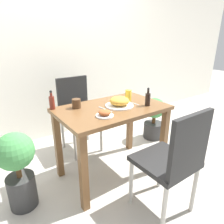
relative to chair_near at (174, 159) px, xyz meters
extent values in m
plane|color=#B7B2A8|center=(-0.06, 0.70, -0.52)|extent=(16.00, 16.00, 0.00)
cube|color=white|center=(-0.06, 1.95, 0.78)|extent=(8.00, 0.05, 2.60)
cube|color=brown|center=(-0.06, 0.70, 0.20)|extent=(1.04, 0.65, 0.04)
cube|color=brown|center=(-0.53, 0.43, -0.17)|extent=(0.06, 0.06, 0.71)
cube|color=brown|center=(0.41, 0.43, -0.17)|extent=(0.06, 0.06, 0.71)
cube|color=brown|center=(-0.53, 0.98, -0.17)|extent=(0.06, 0.06, 0.71)
cube|color=brown|center=(0.41, 0.98, -0.17)|extent=(0.06, 0.06, 0.71)
cube|color=black|center=(0.00, 0.08, -0.07)|extent=(0.42, 0.42, 0.04)
cube|color=black|center=(0.00, -0.11, 0.17)|extent=(0.40, 0.04, 0.44)
cylinder|color=#B7B2A8|center=(0.18, 0.26, -0.30)|extent=(0.03, 0.03, 0.43)
cylinder|color=#B7B2A8|center=(-0.18, 0.26, -0.30)|extent=(0.03, 0.03, 0.43)
cylinder|color=#B7B2A8|center=(0.18, -0.10, -0.30)|extent=(0.03, 0.03, 0.43)
cylinder|color=#B7B2A8|center=(-0.18, -0.10, -0.30)|extent=(0.03, 0.03, 0.43)
cube|color=black|center=(-0.11, 1.31, -0.07)|extent=(0.42, 0.42, 0.04)
cube|color=black|center=(-0.11, 1.50, 0.17)|extent=(0.40, 0.04, 0.44)
cylinder|color=#B7B2A8|center=(-0.29, 1.13, -0.30)|extent=(0.03, 0.03, 0.43)
cylinder|color=#B7B2A8|center=(0.07, 1.13, -0.30)|extent=(0.03, 0.03, 0.43)
cylinder|color=#B7B2A8|center=(-0.29, 1.49, -0.30)|extent=(0.03, 0.03, 0.43)
cylinder|color=#B7B2A8|center=(0.07, 1.49, -0.30)|extent=(0.03, 0.03, 0.43)
cylinder|color=white|center=(0.01, 0.68, 0.23)|extent=(0.27, 0.27, 0.01)
ellipsoid|color=gold|center=(0.01, 0.68, 0.27)|extent=(0.19, 0.19, 0.08)
cylinder|color=white|center=(-0.25, 0.55, 0.23)|extent=(0.15, 0.15, 0.01)
ellipsoid|color=#A35128|center=(-0.25, 0.55, 0.25)|extent=(0.11, 0.11, 0.05)
cylinder|color=#4C331E|center=(-0.35, 0.88, 0.26)|extent=(0.08, 0.08, 0.09)
cylinder|color=gold|center=(0.19, 0.76, 0.28)|extent=(0.07, 0.07, 0.12)
cylinder|color=black|center=(0.25, 0.54, 0.28)|extent=(0.05, 0.05, 0.12)
cylinder|color=black|center=(0.25, 0.54, 0.36)|extent=(0.02, 0.02, 0.03)
sphere|color=black|center=(0.25, 0.54, 0.39)|extent=(0.02, 0.02, 0.02)
cylinder|color=maroon|center=(-0.55, 0.98, 0.28)|extent=(0.05, 0.05, 0.12)
cylinder|color=maroon|center=(-0.55, 0.98, 0.36)|extent=(0.02, 0.02, 0.03)
sphere|color=black|center=(-0.55, 0.98, 0.39)|extent=(0.02, 0.02, 0.02)
cube|color=silver|center=(-0.15, 0.68, 0.22)|extent=(0.03, 0.19, 0.00)
cube|color=silver|center=(0.18, 0.68, 0.22)|extent=(0.02, 0.18, 0.00)
cylinder|color=#333333|center=(-0.95, 0.77, -0.38)|extent=(0.23, 0.23, 0.29)
cylinder|color=brown|center=(-0.95, 0.77, -0.18)|extent=(0.04, 0.04, 0.09)
sphere|color=#428947|center=(-0.95, 0.77, 0.01)|extent=(0.30, 0.30, 0.30)
cylinder|color=#333333|center=(0.88, 1.01, -0.41)|extent=(0.27, 0.27, 0.23)
cylinder|color=brown|center=(0.88, 1.01, -0.25)|extent=(0.05, 0.05, 0.08)
sphere|color=#428947|center=(0.88, 1.01, -0.07)|extent=(0.28, 0.28, 0.28)
camera|label=1|loc=(-1.11, -0.77, 0.84)|focal=32.00mm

